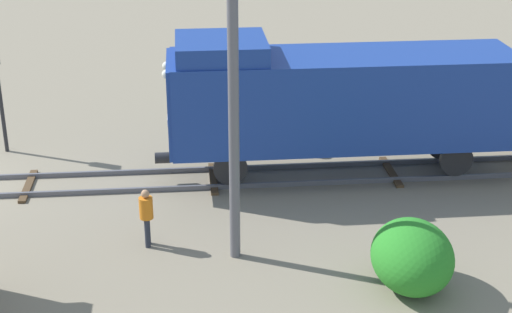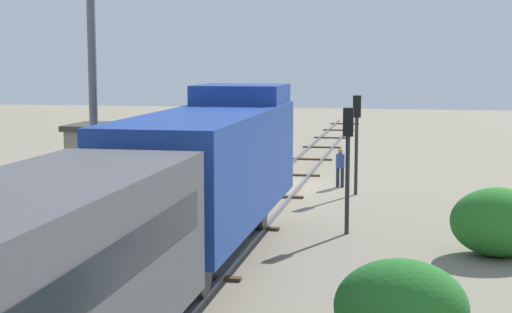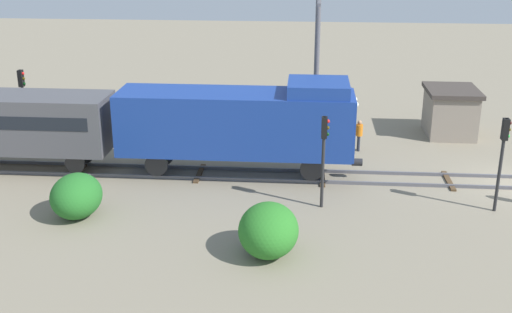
# 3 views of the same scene
# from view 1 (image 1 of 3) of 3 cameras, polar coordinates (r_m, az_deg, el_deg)

# --- Properties ---
(locomotive) EXTENTS (2.90, 11.60, 4.60)m
(locomotive) POSITION_cam_1_polar(r_m,az_deg,el_deg) (25.32, 5.83, 4.36)
(locomotive) COLOR navy
(locomotive) RESTS_ON railway_track
(traffic_signal_mid) EXTENTS (0.32, 0.34, 4.05)m
(traffic_signal_mid) POSITION_cam_1_polar(r_m,az_deg,el_deg) (28.10, -3.40, 6.41)
(traffic_signal_mid) COLOR #262628
(traffic_signal_mid) RESTS_ON ground
(worker_by_signal) EXTENTS (0.38, 0.38, 1.70)m
(worker_by_signal) POSITION_cam_1_polar(r_m,az_deg,el_deg) (21.70, -7.98, -4.11)
(worker_by_signal) COLOR #262B38
(worker_by_signal) RESTS_ON ground
(catenary_mast) EXTENTS (1.94, 0.28, 8.21)m
(catenary_mast) POSITION_cam_1_polar(r_m,az_deg,el_deg) (19.71, -1.65, 3.90)
(catenary_mast) COLOR #595960
(catenary_mast) RESTS_ON ground
(bush_near) EXTENTS (2.71, 2.22, 1.97)m
(bush_near) POSITION_cam_1_polar(r_m,az_deg,el_deg) (33.00, -0.09, 5.63)
(bush_near) COLOR #2A7626
(bush_near) RESTS_ON ground
(bush_mid) EXTENTS (2.49, 2.03, 1.81)m
(bush_mid) POSITION_cam_1_polar(r_m,az_deg,el_deg) (19.99, 11.28, -7.15)
(bush_mid) COLOR #298426
(bush_mid) RESTS_ON ground
(bush_far) EXTENTS (2.54, 2.08, 1.85)m
(bush_far) POSITION_cam_1_polar(r_m,az_deg,el_deg) (32.33, 14.92, 4.37)
(bush_far) COLOR #246B26
(bush_far) RESTS_ON ground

